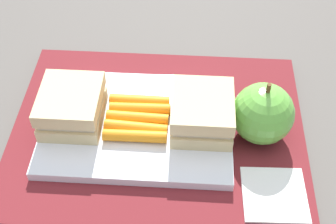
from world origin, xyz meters
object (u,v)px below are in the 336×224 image
at_px(sandwich_half_left, 71,106).
at_px(carrot_sticks_bundle, 138,118).
at_px(sandwich_half_right, 202,112).
at_px(apple, 263,115).
at_px(paper_napkin, 274,194).
at_px(food_tray, 138,125).

bearing_deg(sandwich_half_left, carrot_sticks_bundle, 0.10).
bearing_deg(carrot_sticks_bundle, sandwich_half_left, -179.90).
bearing_deg(sandwich_half_left, sandwich_half_right, 0.00).
height_order(sandwich_half_left, apple, apple).
distance_m(sandwich_half_left, carrot_sticks_bundle, 0.08).
xyz_separation_m(apple, paper_napkin, (0.01, -0.09, -0.04)).
relative_size(food_tray, sandwich_half_left, 2.88).
relative_size(carrot_sticks_bundle, apple, 0.92).
xyz_separation_m(food_tray, carrot_sticks_bundle, (0.00, 0.00, 0.01)).
bearing_deg(paper_napkin, apple, 97.58).
distance_m(sandwich_half_right, paper_napkin, 0.12).
relative_size(sandwich_half_left, apple, 0.95).
xyz_separation_m(sandwich_half_left, apple, (0.23, -0.00, 0.00)).
relative_size(food_tray, carrot_sticks_bundle, 2.96).
xyz_separation_m(carrot_sticks_bundle, paper_napkin, (0.16, -0.09, -0.02)).
bearing_deg(apple, paper_napkin, -82.42).
height_order(food_tray, paper_napkin, food_tray).
xyz_separation_m(sandwich_half_right, carrot_sticks_bundle, (-0.08, 0.00, -0.02)).
xyz_separation_m(food_tray, sandwich_half_right, (0.08, 0.00, 0.03)).
bearing_deg(paper_napkin, sandwich_half_left, 159.90).
bearing_deg(sandwich_half_right, apple, -1.27).
xyz_separation_m(sandwich_half_left, sandwich_half_right, (0.16, 0.00, 0.00)).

